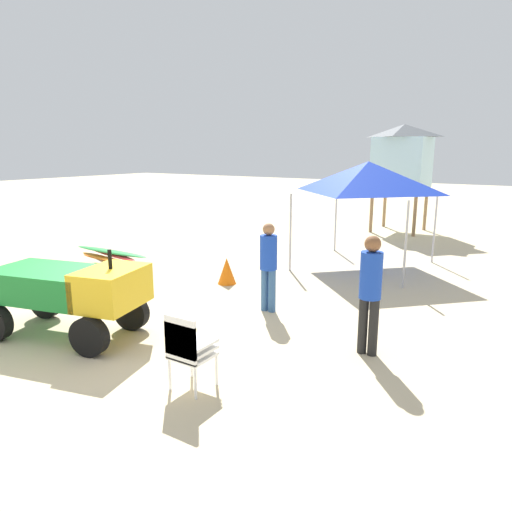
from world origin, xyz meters
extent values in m
plane|color=beige|center=(0.00, 0.00, 0.00)|extent=(80.00, 80.00, 0.00)
cube|color=#197A2D|center=(-0.81, -0.32, 0.85)|extent=(2.01, 1.50, 0.50)
cube|color=gold|center=(0.36, -0.03, 0.90)|extent=(1.04, 1.26, 0.60)
cylinder|color=black|center=(0.36, -0.03, 1.35)|extent=(0.07, 0.07, 0.30)
cylinder|color=black|center=(0.17, 0.49, 0.30)|extent=(0.63, 0.32, 0.60)
cylinder|color=black|center=(0.44, -0.57, 0.30)|extent=(0.63, 0.32, 0.60)
cylinder|color=black|center=(-1.57, 0.06, 0.30)|extent=(0.63, 0.32, 0.60)
cube|color=white|center=(2.34, -0.48, 0.44)|extent=(0.48, 0.48, 0.04)
cube|color=white|center=(2.34, -0.70, 0.64)|extent=(0.48, 0.04, 0.40)
cube|color=white|center=(2.34, -0.48, 0.53)|extent=(0.48, 0.48, 0.04)
cube|color=white|center=(2.34, -0.70, 0.73)|extent=(0.48, 0.04, 0.40)
cube|color=white|center=(2.34, -0.48, 0.62)|extent=(0.48, 0.48, 0.04)
cube|color=white|center=(2.34, -0.70, 0.82)|extent=(0.48, 0.04, 0.40)
cylinder|color=white|center=(2.55, -0.27, 0.21)|extent=(0.04, 0.04, 0.42)
cylinder|color=white|center=(2.13, -0.27, 0.21)|extent=(0.04, 0.04, 0.42)
cylinder|color=white|center=(2.55, -0.69, 0.21)|extent=(0.04, 0.04, 0.42)
cylinder|color=white|center=(2.13, -0.69, 0.21)|extent=(0.04, 0.04, 0.42)
ellipsoid|color=#268CCC|center=(-3.38, 2.98, 0.04)|extent=(2.57, 0.53, 0.08)
ellipsoid|color=white|center=(-3.42, 3.17, 0.12)|extent=(1.98, 0.66, 0.08)
ellipsoid|color=orange|center=(-3.57, 3.18, 0.20)|extent=(2.15, 0.35, 0.08)
ellipsoid|color=orange|center=(-3.44, 2.98, 0.28)|extent=(2.27, 0.56, 0.08)
ellipsoid|color=red|center=(-3.49, 3.18, 0.36)|extent=(2.24, 0.70, 0.08)
ellipsoid|color=green|center=(-3.43, 3.13, 0.44)|extent=(2.54, 0.30, 0.08)
cylinder|color=black|center=(3.79, 1.70, 0.44)|extent=(0.14, 0.14, 0.87)
cylinder|color=black|center=(3.95, 1.70, 0.44)|extent=(0.14, 0.14, 0.87)
cylinder|color=#193FB2|center=(3.87, 1.70, 1.22)|extent=(0.32, 0.32, 0.69)
sphere|color=brown|center=(3.87, 1.70, 1.68)|extent=(0.24, 0.24, 0.24)
cylinder|color=#33598C|center=(1.56, 2.53, 0.41)|extent=(0.14, 0.14, 0.81)
cylinder|color=#33598C|center=(1.72, 2.53, 0.41)|extent=(0.14, 0.14, 0.81)
cylinder|color=#193FB2|center=(1.64, 2.53, 1.14)|extent=(0.32, 0.32, 0.64)
sphere|color=#9E6B47|center=(1.64, 2.53, 1.57)|extent=(0.22, 0.22, 0.22)
cylinder|color=#B2B2B7|center=(0.54, 5.41, 0.97)|extent=(0.05, 0.05, 1.94)
cylinder|color=#B2B2B7|center=(3.37, 5.41, 0.97)|extent=(0.05, 0.05, 1.94)
cylinder|color=#B2B2B7|center=(0.54, 8.24, 0.97)|extent=(0.05, 0.05, 1.94)
cylinder|color=#B2B2B7|center=(3.37, 8.24, 0.97)|extent=(0.05, 0.05, 1.94)
pyramid|color=#1938BF|center=(1.96, 6.82, 2.32)|extent=(2.83, 2.83, 0.76)
cylinder|color=olive|center=(0.37, 11.96, 0.81)|extent=(0.12, 0.12, 1.62)
cylinder|color=olive|center=(1.93, 11.96, 0.81)|extent=(0.12, 0.12, 1.62)
cylinder|color=olive|center=(0.37, 13.52, 0.81)|extent=(0.12, 0.12, 1.62)
cylinder|color=olive|center=(1.93, 13.52, 0.81)|extent=(0.12, 0.12, 1.62)
cube|color=#ADD7E8|center=(1.15, 12.74, 2.52)|extent=(1.80, 1.80, 1.80)
pyramid|color=#4C5156|center=(1.15, 12.74, 3.65)|extent=(1.98, 1.98, 0.45)
cone|color=orange|center=(-0.10, 3.59, 0.30)|extent=(0.42, 0.42, 0.60)
cone|color=orange|center=(-0.09, 5.36, 0.30)|extent=(0.42, 0.42, 0.60)
camera|label=1|loc=(5.95, -4.63, 2.98)|focal=32.62mm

